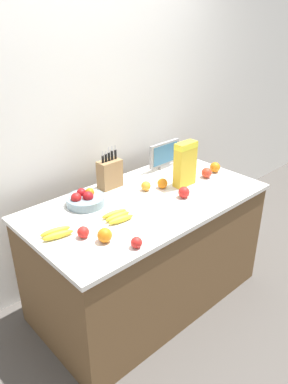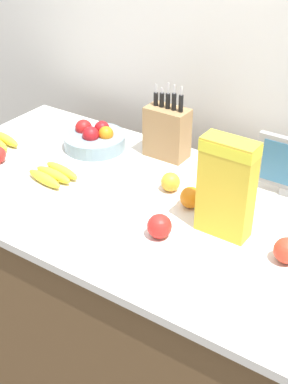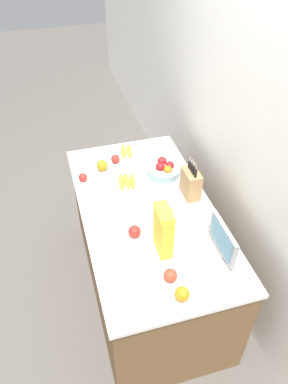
{
  "view_description": "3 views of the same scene",
  "coord_description": "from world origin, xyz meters",
  "px_view_note": "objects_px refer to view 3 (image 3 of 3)",
  "views": [
    {
      "loc": [
        -1.56,
        -1.66,
        2.06
      ],
      "look_at": [
        -0.08,
        -0.06,
        0.97
      ],
      "focal_mm": 35.0,
      "sensor_mm": 36.0,
      "label": 1
    },
    {
      "loc": [
        0.94,
        -1.32,
        1.89
      ],
      "look_at": [
        0.09,
        -0.05,
        0.93
      ],
      "focal_mm": 50.0,
      "sensor_mm": 36.0,
      "label": 2
    },
    {
      "loc": [
        1.78,
        -0.53,
        2.62
      ],
      "look_at": [
        -0.08,
        -0.0,
        0.95
      ],
      "focal_mm": 35.0,
      "sensor_mm": 36.0,
      "label": 3
    }
  ],
  "objects_px": {
    "cereal_box": "(164,229)",
    "banana_bunch_right": "(127,151)",
    "apple_rightmost": "(115,159)",
    "orange_by_cereal": "(165,225)",
    "apple_middle": "(83,177)",
    "apple_rear": "(134,231)",
    "small_monitor": "(223,239)",
    "fruit_bowl": "(164,169)",
    "knife_block": "(191,183)",
    "banana_bunch_left": "(127,181)",
    "apple_by_knife_block": "(170,275)",
    "orange_near_bowl": "(102,165)",
    "orange_mid_right": "(182,294)",
    "orange_front_right": "(168,212)"
  },
  "relations": [
    {
      "from": "cereal_box",
      "to": "banana_bunch_right",
      "type": "height_order",
      "value": "cereal_box"
    },
    {
      "from": "apple_rightmost",
      "to": "orange_by_cereal",
      "type": "distance_m",
      "value": 0.81
    },
    {
      "from": "apple_middle",
      "to": "apple_rear",
      "type": "relative_size",
      "value": 0.82
    },
    {
      "from": "small_monitor",
      "to": "fruit_bowl",
      "type": "bearing_deg",
      "value": -174.22
    },
    {
      "from": "knife_block",
      "to": "cereal_box",
      "type": "height_order",
      "value": "cereal_box"
    },
    {
      "from": "banana_bunch_left",
      "to": "apple_rightmost",
      "type": "distance_m",
      "value": 0.27
    },
    {
      "from": "apple_by_knife_block",
      "to": "apple_rear",
      "type": "xyz_separation_m",
      "value": [
        -0.38,
        -0.11,
        -0.0
      ]
    },
    {
      "from": "apple_rightmost",
      "to": "orange_near_bowl",
      "type": "height_order",
      "value": "orange_near_bowl"
    },
    {
      "from": "cereal_box",
      "to": "orange_mid_right",
      "type": "height_order",
      "value": "cereal_box"
    },
    {
      "from": "fruit_bowl",
      "to": "apple_rear",
      "type": "relative_size",
      "value": 3.23
    },
    {
      "from": "apple_by_knife_block",
      "to": "fruit_bowl",
      "type": "bearing_deg",
      "value": 163.91
    },
    {
      "from": "orange_mid_right",
      "to": "orange_near_bowl",
      "type": "bearing_deg",
      "value": -171.32
    },
    {
      "from": "banana_bunch_right",
      "to": "apple_by_knife_block",
      "type": "height_order",
      "value": "apple_by_knife_block"
    },
    {
      "from": "banana_bunch_left",
      "to": "orange_by_cereal",
      "type": "relative_size",
      "value": 2.56
    },
    {
      "from": "small_monitor",
      "to": "orange_mid_right",
      "type": "xyz_separation_m",
      "value": [
        0.24,
        -0.33,
        -0.08
      ]
    },
    {
      "from": "orange_mid_right",
      "to": "apple_middle",
      "type": "bearing_deg",
      "value": -162.94
    },
    {
      "from": "banana_bunch_left",
      "to": "banana_bunch_right",
      "type": "distance_m",
      "value": 0.39
    },
    {
      "from": "apple_middle",
      "to": "knife_block",
      "type": "bearing_deg",
      "value": 62.35
    },
    {
      "from": "banana_bunch_right",
      "to": "apple_rightmost",
      "type": "xyz_separation_m",
      "value": [
        0.11,
        -0.12,
        0.01
      ]
    },
    {
      "from": "knife_block",
      "to": "banana_bunch_left",
      "type": "bearing_deg",
      "value": -122.58
    },
    {
      "from": "apple_middle",
      "to": "orange_by_cereal",
      "type": "height_order",
      "value": "orange_by_cereal"
    },
    {
      "from": "apple_rear",
      "to": "banana_bunch_left",
      "type": "bearing_deg",
      "value": 171.15
    },
    {
      "from": "cereal_box",
      "to": "apple_rightmost",
      "type": "bearing_deg",
      "value": -174.7
    },
    {
      "from": "fruit_bowl",
      "to": "orange_near_bowl",
      "type": "bearing_deg",
      "value": -111.35
    },
    {
      "from": "knife_block",
      "to": "banana_bunch_left",
      "type": "xyz_separation_m",
      "value": [
        -0.25,
        -0.4,
        -0.09
      ]
    },
    {
      "from": "apple_by_knife_block",
      "to": "apple_rightmost",
      "type": "distance_m",
      "value": 1.18
    },
    {
      "from": "banana_bunch_right",
      "to": "orange_front_right",
      "type": "height_order",
      "value": "orange_front_right"
    },
    {
      "from": "banana_bunch_right",
      "to": "apple_rear",
      "type": "height_order",
      "value": "apple_rear"
    },
    {
      "from": "cereal_box",
      "to": "orange_near_bowl",
      "type": "relative_size",
      "value": 3.91
    },
    {
      "from": "fruit_bowl",
      "to": "orange_mid_right",
      "type": "bearing_deg",
      "value": -13.11
    },
    {
      "from": "orange_mid_right",
      "to": "fruit_bowl",
      "type": "bearing_deg",
      "value": 166.89
    },
    {
      "from": "apple_middle",
      "to": "orange_front_right",
      "type": "relative_size",
      "value": 0.92
    },
    {
      "from": "banana_bunch_right",
      "to": "orange_by_cereal",
      "type": "distance_m",
      "value": 0.9
    },
    {
      "from": "cereal_box",
      "to": "banana_bunch_right",
      "type": "relative_size",
      "value": 1.68
    },
    {
      "from": "apple_by_knife_block",
      "to": "orange_front_right",
      "type": "bearing_deg",
      "value": 162.95
    },
    {
      "from": "orange_near_bowl",
      "to": "banana_bunch_left",
      "type": "bearing_deg",
      "value": 34.6
    },
    {
      "from": "orange_mid_right",
      "to": "banana_bunch_right",
      "type": "bearing_deg",
      "value": 178.17
    },
    {
      "from": "banana_bunch_right",
      "to": "orange_mid_right",
      "type": "bearing_deg",
      "value": -1.83
    },
    {
      "from": "small_monitor",
      "to": "banana_bunch_right",
      "type": "bearing_deg",
      "value": -166.22
    },
    {
      "from": "orange_by_cereal",
      "to": "fruit_bowl",
      "type": "bearing_deg",
      "value": 162.83
    },
    {
      "from": "banana_bunch_left",
      "to": "apple_rightmost",
      "type": "bearing_deg",
      "value": -174.85
    },
    {
      "from": "knife_block",
      "to": "orange_near_bowl",
      "type": "height_order",
      "value": "knife_block"
    },
    {
      "from": "banana_bunch_right",
      "to": "orange_mid_right",
      "type": "relative_size",
      "value": 2.38
    },
    {
      "from": "apple_middle",
      "to": "apple_by_knife_block",
      "type": "distance_m",
      "value": 1.07
    },
    {
      "from": "orange_by_cereal",
      "to": "apple_rear",
      "type": "bearing_deg",
      "value": -89.03
    },
    {
      "from": "cereal_box",
      "to": "apple_middle",
      "type": "distance_m",
      "value": 0.89
    },
    {
      "from": "apple_by_knife_block",
      "to": "orange_near_bowl",
      "type": "relative_size",
      "value": 0.95
    },
    {
      "from": "knife_block",
      "to": "apple_rear",
      "type": "distance_m",
      "value": 0.55
    },
    {
      "from": "orange_by_cereal",
      "to": "orange_mid_right",
      "type": "bearing_deg",
      "value": -8.58
    },
    {
      "from": "orange_mid_right",
      "to": "orange_by_cereal",
      "type": "height_order",
      "value": "orange_mid_right"
    }
  ]
}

